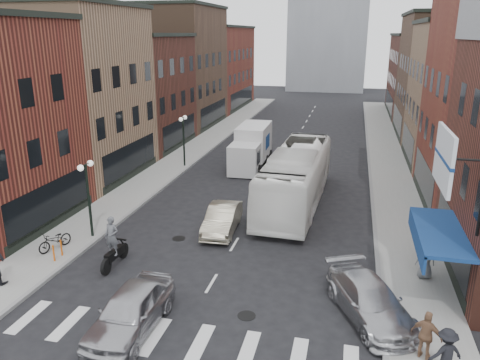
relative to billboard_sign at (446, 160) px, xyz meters
name	(u,v)px	position (x,y,z in m)	size (l,w,h in m)	color
ground	(204,296)	(-8.59, -0.50, -6.13)	(160.00, 160.00, 0.00)	black
sidewalk_left	(189,154)	(-17.09, 21.50, -6.06)	(3.00, 74.00, 0.15)	gray
sidewalk_right	(388,166)	(-0.09, 21.50, -6.06)	(3.00, 74.00, 0.15)	gray
curb_left	(205,155)	(-15.59, 21.50, -6.13)	(0.20, 74.00, 0.16)	gray
curb_right	(369,166)	(-1.59, 21.50, -6.13)	(0.20, 74.00, 0.16)	gray
crosswalk_stripes	(178,340)	(-8.59, -3.50, -6.13)	(12.00, 2.20, 0.01)	silver
bldg_left_mid_a	(63,93)	(-23.58, 13.50, 0.02)	(10.30, 10.20, 12.30)	#9E7757
bldg_left_mid_b	(128,91)	(-23.58, 23.50, -0.98)	(10.30, 10.20, 10.30)	#4B241A
bldg_left_far_a	(171,67)	(-23.58, 34.50, 0.52)	(10.30, 12.20, 13.30)	brown
bldg_left_far_b	(208,67)	(-23.58, 48.50, -0.48)	(10.30, 16.20, 11.30)	maroon
bldg_right_far_a	(454,77)	(6.41, 34.50, 0.02)	(10.30, 12.20, 12.30)	brown
bldg_right_far_b	(432,75)	(6.41, 48.50, -0.98)	(10.30, 16.20, 10.30)	#4B241A
awning_blue	(435,233)	(0.34, 2.00, -3.50)	(1.80, 5.00, 0.78)	navy
billboard_sign	(446,160)	(0.00, 0.00, 0.00)	(1.52, 3.00, 3.70)	black
streetlamp_near	(87,185)	(-15.99, 3.50, -3.22)	(0.32, 1.22, 4.11)	black
streetlamp_far	(183,131)	(-15.99, 17.50, -3.22)	(0.32, 1.22, 4.11)	black
bike_rack	(58,250)	(-16.19, 0.80, -5.58)	(0.08, 0.68, 0.80)	#D8590C
box_truck	(251,147)	(-10.86, 19.00, -4.55)	(2.36, 7.41, 3.21)	silver
motorcycle_rider	(113,244)	(-13.36, 0.94, -4.99)	(0.69, 2.40, 2.45)	black
transit_bus	(296,177)	(-6.32, 11.23, -4.37)	(2.96, 12.63, 3.52)	white
sedan_left_near	(131,311)	(-10.42, -3.32, -5.34)	(1.88, 4.67, 1.59)	#B5B4B9
sedan_left_far	(222,219)	(-9.63, 5.98, -5.42)	(1.51, 4.33, 1.43)	#C1B89C
curb_car	(370,301)	(-2.09, -0.50, -5.42)	(2.00, 4.92, 1.43)	#B4B5B9
parked_bicycle	(55,240)	(-16.87, 1.62, -5.51)	(0.63, 1.81, 0.95)	black
ped_right_a	(446,353)	(0.07, -3.41, -5.16)	(1.06, 0.52, 1.64)	black
ped_right_b	(426,335)	(-0.40, -2.67, -5.14)	(0.99, 0.50, 1.69)	#855F44
ped_right_c	(426,260)	(0.29, 2.90, -5.15)	(0.81, 0.53, 1.66)	#5B5F63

